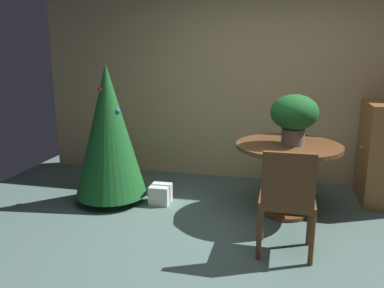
% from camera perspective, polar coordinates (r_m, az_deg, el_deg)
% --- Properties ---
extents(ground_plane, '(6.60, 6.60, 0.00)m').
position_cam_1_polar(ground_plane, '(3.46, 7.04, -16.06)').
color(ground_plane, '#4C6660').
extents(back_wall_panel, '(6.00, 0.10, 2.60)m').
position_cam_1_polar(back_wall_panel, '(5.22, 10.23, 8.91)').
color(back_wall_panel, tan).
rests_on(back_wall_panel, ground_plane).
extents(round_dining_table, '(1.08, 1.08, 0.76)m').
position_cam_1_polar(round_dining_table, '(4.21, 13.63, -3.03)').
color(round_dining_table, brown).
rests_on(round_dining_table, ground_plane).
extents(flower_vase, '(0.48, 0.48, 0.51)m').
position_cam_1_polar(flower_vase, '(4.08, 14.55, 4.14)').
color(flower_vase, '#665B51').
rests_on(flower_vase, round_dining_table).
extents(wooden_chair_near, '(0.46, 0.40, 0.93)m').
position_cam_1_polar(wooden_chair_near, '(3.34, 13.59, -7.45)').
color(wooden_chair_near, brown).
rests_on(wooden_chair_near, ground_plane).
extents(holiday_tree, '(0.80, 0.80, 1.56)m').
position_cam_1_polar(holiday_tree, '(4.45, -11.93, 1.84)').
color(holiday_tree, brown).
rests_on(holiday_tree, ground_plane).
extents(gift_box_cream, '(0.23, 0.24, 0.21)m').
position_cam_1_polar(gift_box_cream, '(4.51, -4.57, -7.22)').
color(gift_box_cream, silver).
rests_on(gift_box_cream, ground_plane).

